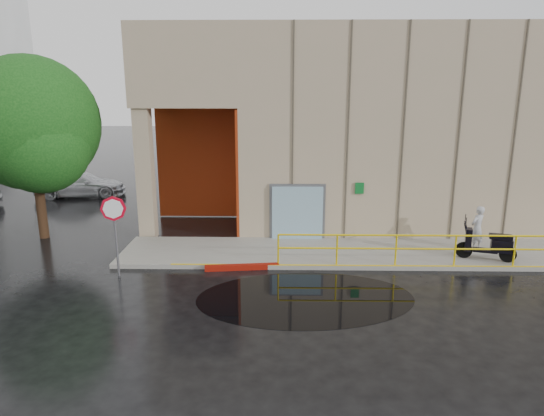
{
  "coord_description": "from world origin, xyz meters",
  "views": [
    {
      "loc": [
        -0.42,
        -11.72,
        5.81
      ],
      "look_at": [
        -0.7,
        3.0,
        2.07
      ],
      "focal_mm": 32.0,
      "sensor_mm": 36.0,
      "label": 1
    }
  ],
  "objects": [
    {
      "name": "person",
      "position": [
        6.48,
        4.71,
        0.94
      ],
      "size": [
        0.69,
        0.64,
        1.58
      ],
      "primitive_type": "imported",
      "rotation": [
        0.0,
        0.0,
        3.75
      ],
      "color": "#ABACB0",
      "rests_on": "sidewalk"
    },
    {
      "name": "stop_sign",
      "position": [
        -5.5,
        2.39,
        1.87
      ],
      "size": [
        0.77,
        0.18,
        2.57
      ],
      "rotation": [
        0.0,
        0.0,
        -0.21
      ],
      "color": "slate",
      "rests_on": "ground"
    },
    {
      "name": "building",
      "position": [
        5.1,
        10.98,
        4.21
      ],
      "size": [
        20.0,
        10.17,
        8.0
      ],
      "color": "tan",
      "rests_on": "ground"
    },
    {
      "name": "ground",
      "position": [
        0.0,
        0.0,
        0.0
      ],
      "size": [
        120.0,
        120.0,
        0.0
      ],
      "primitive_type": "plane",
      "color": "black",
      "rests_on": "ground"
    },
    {
      "name": "car_c",
      "position": [
        -11.17,
        13.51,
        0.67
      ],
      "size": [
        4.87,
        2.58,
        1.35
      ],
      "primitive_type": "imported",
      "rotation": [
        0.0,
        0.0,
        1.73
      ],
      "color": "silver",
      "rests_on": "ground"
    },
    {
      "name": "sidewalk",
      "position": [
        4.0,
        4.5,
        0.07
      ],
      "size": [
        20.0,
        3.0,
        0.15
      ],
      "primitive_type": "cube",
      "color": "gray",
      "rests_on": "ground"
    },
    {
      "name": "scooter",
      "position": [
        6.43,
        3.67,
        0.99
      ],
      "size": [
        1.94,
        1.13,
        1.46
      ],
      "rotation": [
        0.0,
        0.0,
        -0.3
      ],
      "color": "black",
      "rests_on": "sidewalk"
    },
    {
      "name": "guardrail",
      "position": [
        4.25,
        3.15,
        0.68
      ],
      "size": [
        9.56,
        0.06,
        1.03
      ],
      "color": "yellow",
      "rests_on": "sidewalk"
    },
    {
      "name": "tree_near",
      "position": [
        -9.57,
        6.14,
        4.24
      ],
      "size": [
        4.99,
        4.99,
        6.94
      ],
      "rotation": [
        0.0,
        0.0,
        -0.31
      ],
      "color": "black",
      "rests_on": "ground"
    },
    {
      "name": "red_curb",
      "position": [
        -1.67,
        3.0,
        0.09
      ],
      "size": [
        2.4,
        0.45,
        0.18
      ],
      "primitive_type": "cube",
      "rotation": [
        0.0,
        0.0,
        0.11
      ],
      "color": "maroon",
      "rests_on": "ground"
    },
    {
      "name": "puddle",
      "position": [
        0.28,
        0.86,
        0.0
      ],
      "size": [
        6.39,
        4.21,
        0.01
      ],
      "primitive_type": "cube",
      "rotation": [
        0.0,
        0.0,
        0.07
      ],
      "color": "black",
      "rests_on": "ground"
    }
  ]
}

